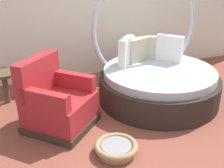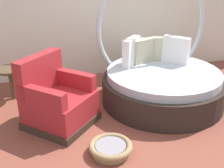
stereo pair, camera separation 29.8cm
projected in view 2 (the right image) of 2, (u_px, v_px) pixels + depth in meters
The scene contains 5 objects.
ground_plane at pixel (137, 131), 3.71m from camera, with size 8.00×8.00×0.02m, color brown.
round_daybed at pixel (161, 77), 4.40m from camera, with size 1.89×1.89×2.00m.
red_armchair at pixel (57, 101), 3.75m from camera, with size 1.13×1.13×0.94m.
pet_basket at pixel (111, 148), 3.25m from camera, with size 0.51×0.51×0.13m.
side_table at pixel (10, 74), 4.40m from camera, with size 0.44×0.44×0.52m.
Camera 2 is at (-1.16, -2.93, 2.07)m, focal length 44.95 mm.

